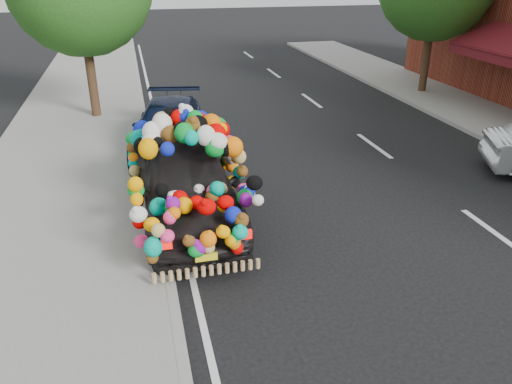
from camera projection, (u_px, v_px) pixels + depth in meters
ground at (311, 260)px, 8.34m from camera, size 100.00×100.00×0.00m
sidewalk at (37, 295)px, 7.37m from camera, size 4.00×60.00×0.12m
kerb at (169, 276)px, 7.80m from camera, size 0.15×60.00×0.13m
lane_markings at (497, 234)px, 9.13m from camera, size 6.00×50.00×0.01m
plush_art_car at (186, 166)px, 9.24m from camera, size 2.17×4.63×2.15m
navy_sedan at (170, 128)px, 12.90m from camera, size 2.45×4.59×1.27m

